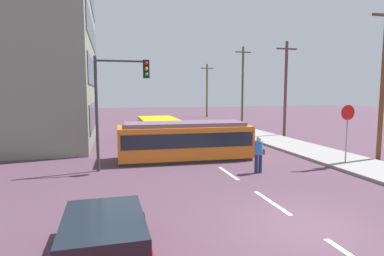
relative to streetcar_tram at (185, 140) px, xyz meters
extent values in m
plane|color=#513646|center=(1.20, 0.47, -1.05)|extent=(120.00, 120.00, 0.00)
cube|color=gray|center=(8.00, -3.53, -0.98)|extent=(3.20, 36.00, 0.14)
cube|color=silver|center=(1.20, -7.53, -1.05)|extent=(0.16, 2.40, 0.01)
cube|color=silver|center=(1.20, -3.53, -1.05)|extent=(0.16, 2.40, 0.01)
cube|color=silver|center=(1.20, 6.00, -1.05)|extent=(0.16, 2.40, 0.01)
cube|color=silver|center=(1.20, 12.00, -1.05)|extent=(0.16, 2.40, 0.01)
cube|color=#2D3847|center=(-5.08, 10.66, 0.87)|extent=(0.06, 14.92, 1.92)
cube|color=#2D3847|center=(-5.08, 10.66, 4.07)|extent=(0.06, 14.92, 1.92)
cube|color=#2D3847|center=(-5.08, 10.66, 7.27)|extent=(0.06, 14.92, 1.92)
cube|color=orange|center=(0.00, 0.00, -0.06)|extent=(7.19, 2.74, 1.69)
cube|color=#2D2D2D|center=(0.00, 0.00, -0.98)|extent=(7.04, 2.61, 0.15)
cube|color=#654F63|center=(0.00, 0.00, 0.88)|extent=(6.47, 2.34, 0.20)
cube|color=#1E232D|center=(0.00, 0.00, 0.14)|extent=(6.91, 2.77, 0.74)
cube|color=#E3B00B|center=(-0.55, 5.69, 0.00)|extent=(2.53, 5.22, 1.50)
cube|color=black|center=(-0.56, 3.14, 0.22)|extent=(2.25, 0.13, 0.90)
cube|color=black|center=(-0.55, 5.69, 0.27)|extent=(2.57, 4.44, 0.60)
cylinder|color=black|center=(-0.56, 4.02, -0.60)|extent=(2.56, 0.92, 0.90)
cylinder|color=black|center=(-0.54, 7.35, -0.60)|extent=(2.56, 0.92, 0.90)
cylinder|color=navy|center=(2.44, -3.79, -0.63)|extent=(0.16, 0.16, 0.85)
cylinder|color=navy|center=(2.64, -3.79, -0.63)|extent=(0.16, 0.16, 0.85)
cylinder|color=#3071C0|center=(2.54, -3.79, 0.10)|extent=(0.36, 0.36, 0.60)
sphere|color=tan|center=(2.54, -3.79, 0.51)|extent=(0.22, 0.22, 0.22)
cube|color=brown|center=(2.76, -3.74, -0.10)|extent=(0.21, 0.12, 0.24)
cube|color=maroon|center=(-4.13, -10.41, -0.54)|extent=(1.76, 4.46, 0.55)
cube|color=black|center=(-4.13, -10.56, -0.06)|extent=(1.60, 2.46, 0.40)
cylinder|color=black|center=(-5.00, -9.08, -0.73)|extent=(0.23, 0.64, 0.64)
cylinder|color=black|center=(-3.28, -9.07, -0.73)|extent=(0.23, 0.64, 0.64)
cylinder|color=gray|center=(7.59, -3.33, 0.19)|extent=(0.07, 0.07, 2.20)
cylinder|color=red|center=(7.59, -3.33, 1.59)|extent=(0.76, 0.04, 0.76)
cylinder|color=#333333|center=(-4.49, -1.62, 1.58)|extent=(0.14, 0.14, 5.27)
cylinder|color=#333333|center=(-3.35, -1.62, 4.02)|extent=(2.28, 0.10, 0.10)
cube|color=black|center=(-2.21, -1.62, 3.67)|extent=(0.28, 0.24, 0.84)
sphere|color=red|center=(-2.21, -1.75, 3.92)|extent=(0.16, 0.16, 0.16)
sphere|color=gold|center=(-2.21, -1.75, 3.67)|extent=(0.16, 0.16, 0.16)
sphere|color=green|center=(-2.21, -1.75, 3.42)|extent=(0.16, 0.16, 0.16)
cylinder|color=brown|center=(9.92, -3.00, 3.02)|extent=(0.24, 0.24, 8.14)
cylinder|color=brown|center=(10.17, 7.00, 2.82)|extent=(0.24, 0.24, 7.74)
cube|color=brown|center=(10.17, 7.00, 6.09)|extent=(1.80, 0.12, 0.12)
cylinder|color=#4F4F24|center=(10.71, 17.08, 3.28)|extent=(0.24, 0.24, 8.67)
cube|color=#4F4F24|center=(10.71, 17.08, 7.02)|extent=(1.80, 0.12, 0.12)
cylinder|color=brown|center=(10.02, 28.44, 2.79)|extent=(0.24, 0.24, 7.69)
cube|color=brown|center=(10.02, 28.44, 6.04)|extent=(1.80, 0.12, 0.12)
camera|label=1|loc=(-3.97, -16.96, 2.60)|focal=30.27mm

